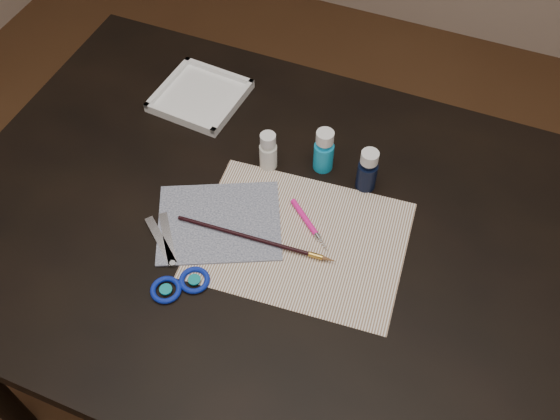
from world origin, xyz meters
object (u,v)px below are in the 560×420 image
at_px(scissors, 165,257).
at_px(palette_tray, 200,96).
at_px(paper, 300,240).
at_px(paint_bottle_navy, 368,170).
at_px(paint_bottle_cyan, 324,150).
at_px(canvas, 219,222).
at_px(paint_bottle_white, 268,151).

bearing_deg(scissors, palette_tray, -33.34).
bearing_deg(paper, paint_bottle_navy, 67.09).
bearing_deg(paint_bottle_cyan, canvas, -122.68).
bearing_deg(paint_bottle_cyan, scissors, -120.89).
bearing_deg(canvas, paint_bottle_cyan, 57.32).
height_order(scissors, palette_tray, palette_tray).
xyz_separation_m(paint_bottle_white, palette_tray, (-0.22, 0.12, -0.03)).
bearing_deg(paint_bottle_cyan, palette_tray, 165.29).
distance_m(canvas, scissors, 0.12).
xyz_separation_m(paper, paint_bottle_cyan, (-0.02, 0.19, 0.05)).
xyz_separation_m(paper, scissors, (-0.21, -0.13, 0.01)).
bearing_deg(canvas, paper, 8.20).
xyz_separation_m(paper, paint_bottle_navy, (0.07, 0.17, 0.05)).
xyz_separation_m(paint_bottle_navy, palette_tray, (-0.42, 0.10, -0.04)).
height_order(canvas, palette_tray, palette_tray).
relative_size(canvas, paint_bottle_cyan, 2.35).
relative_size(paint_bottle_navy, palette_tray, 0.54).
xyz_separation_m(paper, paint_bottle_white, (-0.13, 0.15, 0.04)).
relative_size(paint_bottle_cyan, palette_tray, 0.55).
relative_size(paint_bottle_cyan, paint_bottle_navy, 1.02).
xyz_separation_m(paper, canvas, (-0.16, -0.02, 0.00)).
relative_size(paint_bottle_white, scissors, 0.41).
height_order(paint_bottle_navy, palette_tray, paint_bottle_navy).
height_order(paint_bottle_white, paint_bottle_cyan, paint_bottle_cyan).
xyz_separation_m(canvas, paint_bottle_cyan, (0.13, 0.21, 0.05)).
bearing_deg(scissors, paint_bottle_white, -68.47).
height_order(canvas, scissors, scissors).
distance_m(paint_bottle_navy, scissors, 0.42).
bearing_deg(paint_bottle_cyan, paint_bottle_navy, -9.10).
height_order(paint_bottle_navy, scissors, paint_bottle_navy).
distance_m(paint_bottle_white, scissors, 0.30).
bearing_deg(palette_tray, paint_bottle_white, -29.50).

